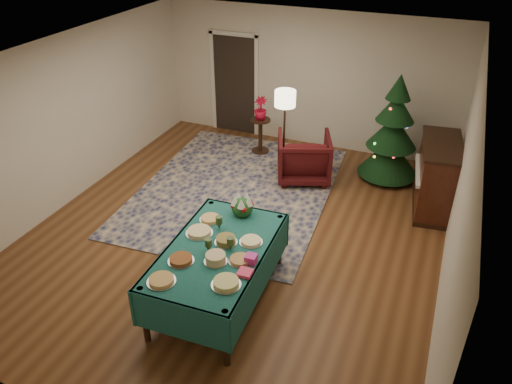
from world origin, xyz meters
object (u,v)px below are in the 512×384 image
at_px(gift_box, 251,259).
at_px(armchair, 304,155).
at_px(potted_plant, 261,113).
at_px(buffet_table, 217,259).
at_px(floor_lamp, 285,104).
at_px(piano, 436,177).
at_px(christmas_tree, 393,133).
at_px(side_table, 260,136).

bearing_deg(gift_box, armchair, 97.37).
bearing_deg(armchair, potted_plant, -53.59).
distance_m(armchair, potted_plant, 1.39).
height_order(buffet_table, gift_box, gift_box).
bearing_deg(gift_box, buffet_table, 169.83).
distance_m(floor_lamp, piano, 2.84).
bearing_deg(christmas_tree, gift_box, -102.93).
distance_m(armchair, floor_lamp, 0.98).
height_order(floor_lamp, christmas_tree, christmas_tree).
height_order(floor_lamp, potted_plant, floor_lamp).
bearing_deg(armchair, piano, 155.96).
bearing_deg(gift_box, floor_lamp, 103.73).
distance_m(floor_lamp, potted_plant, 0.98).
height_order(christmas_tree, piano, christmas_tree).
bearing_deg(armchair, buffet_table, 68.54).
relative_size(buffet_table, floor_lamp, 1.36).
xyz_separation_m(buffet_table, gift_box, (0.49, -0.09, 0.21)).
height_order(gift_box, piano, piano).
xyz_separation_m(side_table, christmas_tree, (2.54, -0.09, 0.53)).
bearing_deg(side_table, armchair, -32.65).
bearing_deg(buffet_table, side_table, 104.78).
height_order(armchair, piano, piano).
bearing_deg(potted_plant, floor_lamp, -37.96).
height_order(armchair, floor_lamp, floor_lamp).
xyz_separation_m(buffet_table, side_table, (-1.10, 4.16, -0.30)).
height_order(floor_lamp, piano, floor_lamp).
xyz_separation_m(armchair, piano, (2.27, -0.12, 0.10)).
relative_size(potted_plant, piano, 0.32).
bearing_deg(gift_box, side_table, 110.46).
bearing_deg(buffet_table, piano, 55.15).
xyz_separation_m(buffet_table, potted_plant, (-1.10, 4.16, 0.19)).
bearing_deg(armchair, side_table, -53.59).
relative_size(gift_box, side_table, 0.18).
height_order(gift_box, floor_lamp, floor_lamp).
bearing_deg(potted_plant, side_table, 0.00).
distance_m(buffet_table, gift_box, 0.54).
distance_m(gift_box, side_table, 4.56).
distance_m(gift_box, potted_plant, 4.53).
bearing_deg(side_table, floor_lamp, -37.96).
bearing_deg(floor_lamp, piano, -6.69).
relative_size(gift_box, potted_plant, 0.29).
distance_m(potted_plant, piano, 3.51).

